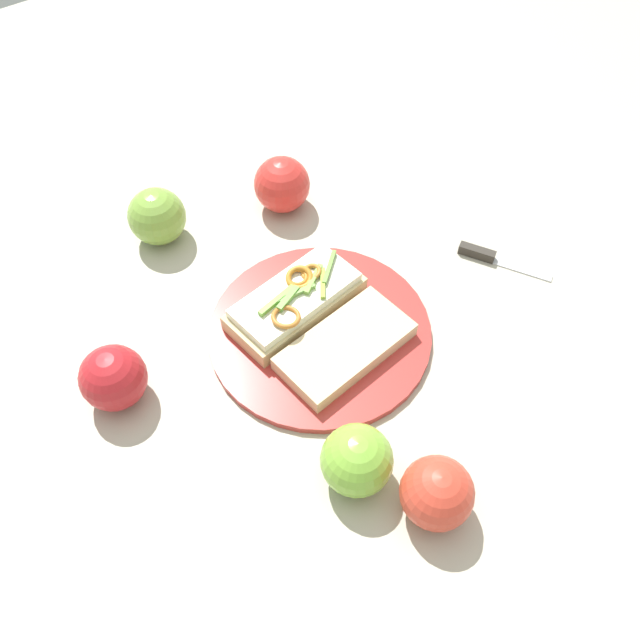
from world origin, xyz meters
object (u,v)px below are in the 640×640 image
object	(u,v)px
bread_slice_side	(345,346)
apple_2	(437,493)
apple_1	(357,460)
apple_4	(282,185)
apple_0	(157,216)
sandwich	(296,300)
plate	(320,332)
knife	(490,257)
apple_3	(113,378)

from	to	relation	value
bread_slice_side	apple_2	bearing A→B (deg)	-107.58
apple_1	apple_4	world-z (taller)	apple_4
apple_0	apple_2	distance (m)	0.52
apple_0	apple_4	distance (m)	0.18
sandwich	plate	bearing A→B (deg)	-90.44
apple_0	apple_2	world-z (taller)	apple_0
sandwich	bread_slice_side	distance (m)	0.09
plate	apple_4	xyz separation A→B (m)	(0.09, 0.22, 0.03)
sandwich	apple_2	xyz separation A→B (m)	(-0.03, -0.29, 0.01)
plate	apple_2	bearing A→B (deg)	-98.04
bread_slice_side	apple_0	xyz separation A→B (m)	(-0.09, 0.31, 0.02)
plate	apple_0	xyz separation A→B (m)	(-0.08, 0.27, 0.03)
apple_0	apple_2	bearing A→B (deg)	-84.95
sandwich	apple_0	xyz separation A→B (m)	(-0.08, 0.22, 0.01)
sandwich	knife	world-z (taller)	sandwich
apple_4	sandwich	bearing A→B (deg)	-119.11
apple_1	apple_3	size ratio (longest dim) A/B	1.01
plate	apple_4	size ratio (longest dim) A/B	3.47
sandwich	apple_3	bearing A→B (deg)	166.99
apple_3	apple_0	bearing A→B (deg)	51.44
plate	apple_4	world-z (taller)	apple_4
apple_2	apple_4	size ratio (longest dim) A/B	0.96
bread_slice_side	apple_3	size ratio (longest dim) A/B	2.16
sandwich	apple_0	world-z (taller)	apple_0
bread_slice_side	apple_4	world-z (taller)	apple_4
plate	apple_2	size ratio (longest dim) A/B	3.63
bread_slice_side	apple_3	bearing A→B (deg)	149.63
bread_slice_side	knife	size ratio (longest dim) A/B	1.40
apple_0	apple_3	world-z (taller)	apple_0
apple_1	apple_2	size ratio (longest dim) A/B	1.01
apple_0	apple_4	bearing A→B (deg)	-15.30
sandwich	bread_slice_side	world-z (taller)	sandwich
apple_1	bread_slice_side	bearing A→B (deg)	56.95
plate	bread_slice_side	world-z (taller)	bread_slice_side
sandwich	bread_slice_side	xyz separation A→B (m)	(0.01, -0.09, -0.01)
apple_2	apple_3	xyz separation A→B (m)	(-0.21, 0.32, 0.00)
knife	plate	bearing A→B (deg)	-127.65
apple_2	bread_slice_side	bearing A→B (deg)	78.70
sandwich	apple_1	distance (m)	0.23
apple_0	apple_4	size ratio (longest dim) A/B	0.99
apple_2	apple_4	distance (m)	0.49
plate	knife	distance (m)	0.26
apple_0	apple_3	distance (m)	0.26
plate	apple_0	world-z (taller)	apple_0
bread_slice_side	apple_3	xyz separation A→B (m)	(-0.25, 0.11, 0.02)
bread_slice_side	apple_0	world-z (taller)	apple_0
plate	sandwich	size ratio (longest dim) A/B	1.50
apple_3	knife	distance (m)	0.51
sandwich	apple_0	distance (m)	0.24
apple_2	apple_4	world-z (taller)	apple_4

